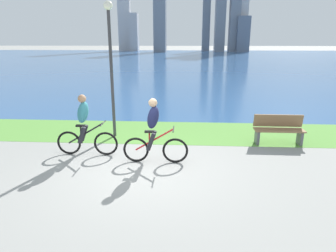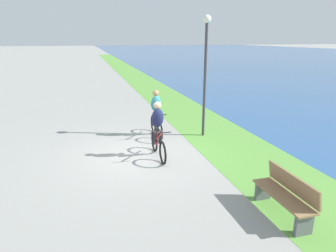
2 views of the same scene
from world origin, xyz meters
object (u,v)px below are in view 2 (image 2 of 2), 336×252
cyclist_lead (158,130)px  lamppost_tall (206,60)px  bench_near_path (285,195)px  cyclist_trailing (156,114)px

cyclist_lead → lamppost_tall: size_ratio=0.40×
bench_near_path → lamppost_tall: 5.75m
bench_near_path → lamppost_tall: (-5.25, 0.40, 2.30)m
cyclist_trailing → bench_near_path: bearing=13.0°
cyclist_trailing → bench_near_path: cyclist_trailing is taller
lamppost_tall → cyclist_trailing: bearing=-103.1°
cyclist_lead → cyclist_trailing: size_ratio=0.99×
cyclist_trailing → bench_near_path: size_ratio=1.15×
cyclist_trailing → lamppost_tall: 2.58m
bench_near_path → cyclist_lead: bearing=-155.0°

